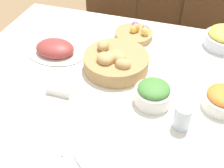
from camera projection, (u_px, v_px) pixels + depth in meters
name	position (u px, v px, depth m)	size (l,w,h in m)	color
dining_table	(120.00, 134.00, 1.52)	(1.52, 1.13, 0.78)	silver
chair_far_left	(105.00, 22.00, 2.18)	(0.44, 0.44, 0.97)	brown
chair_far_center	(155.00, 30.00, 2.09)	(0.43, 0.43, 0.97)	brown
chair_far_right	(209.00, 39.00, 2.01)	(0.46, 0.46, 0.97)	brown
bread_basket	(115.00, 61.00, 1.30)	(0.30, 0.30, 0.11)	#AD8451
egg_basket	(135.00, 34.00, 1.51)	(0.20, 0.20, 0.08)	#AD8451
ham_platter	(55.00, 49.00, 1.40)	(0.30, 0.21, 0.08)	silver
green_salad_bowl	(153.00, 93.00, 1.13)	(0.15, 0.15, 0.10)	silver
carrot_bowl	(223.00, 99.00, 1.11)	(0.16, 0.16, 0.09)	silver
dinner_plate	(109.00, 147.00, 0.98)	(0.25, 0.25, 0.01)	silver
fork	(70.00, 137.00, 1.02)	(0.02, 0.17, 0.00)	#B7B7BC
knife	(150.00, 158.00, 0.95)	(0.02, 0.17, 0.00)	#B7B7BC
spoon	(159.00, 160.00, 0.95)	(0.02, 0.17, 0.00)	#B7B7BC
drinking_cup	(183.00, 117.00, 1.03)	(0.06, 0.06, 0.10)	silver
butter_dish	(61.00, 89.00, 1.19)	(0.11, 0.07, 0.03)	silver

